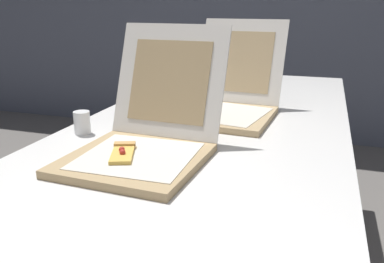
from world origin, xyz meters
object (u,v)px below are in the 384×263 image
Objects in this scene: pizza_box_middle at (227,102)px; cup_white_near_center at (82,123)px; pizza_box_front at (143,140)px; table at (203,144)px; cup_white_mid at (139,114)px; cup_white_far at (174,92)px.

pizza_box_middle reaches higher than cup_white_near_center.
cup_white_near_center is (-0.28, 0.13, -0.01)m from pizza_box_front.
table is 32.31× the size of cup_white_mid.
pizza_box_front is at bearing -99.48° from pizza_box_middle.
table is 0.49m from cup_white_far.
cup_white_near_center reaches higher than table.
cup_white_mid is at bearing 120.62° from pizza_box_front.
table is 0.26m from pizza_box_middle.
pizza_box_middle is at bearing 39.23° from cup_white_mid.
pizza_box_middle is 6.70× the size of cup_white_mid.
cup_white_mid is (-0.24, 0.02, 0.08)m from table.
cup_white_near_center is at bearing 157.68° from pizza_box_front.
cup_white_mid is (0.13, 0.15, 0.00)m from cup_white_near_center.
cup_white_far is (-0.28, 0.17, -0.01)m from pizza_box_middle.
pizza_box_middle is at bearing -31.43° from cup_white_far.
cup_white_near_center is (-0.37, -0.13, 0.08)m from table.
cup_white_near_center and cup_white_mid have the same top height.
cup_white_near_center and cup_white_far have the same top height.
pizza_box_middle is (0.12, 0.50, 0.00)m from pizza_box_front.
table is 0.26m from cup_white_mid.
cup_white_far is (-0.16, 0.67, -0.01)m from pizza_box_front.
pizza_box_front is 0.52m from pizza_box_middle.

